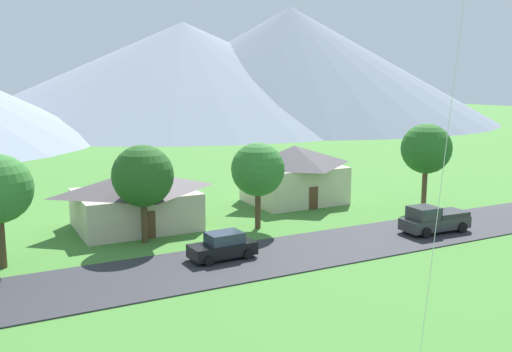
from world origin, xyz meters
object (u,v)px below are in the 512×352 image
object	(u,v)px
tree_near_left	(426,149)
pickup_truck_charcoal_west_side	(434,219)
house_right_center	(294,173)
tree_center	(258,170)
parked_car_black_mid_west	(223,246)
house_leftmost	(135,198)
tree_near_right	(143,176)

from	to	relation	value
tree_near_left	pickup_truck_charcoal_west_side	distance (m)	8.82
house_right_center	tree_center	distance (m)	10.00
tree_center	parked_car_black_mid_west	distance (m)	8.73
house_leftmost	parked_car_black_mid_west	distance (m)	10.72
tree_near_right	house_leftmost	bearing A→B (deg)	82.47
tree_near_left	pickup_truck_charcoal_west_side	size ratio (longest dim) A/B	1.42
parked_car_black_mid_west	pickup_truck_charcoal_west_side	world-z (taller)	pickup_truck_charcoal_west_side
house_leftmost	tree_near_left	distance (m)	24.74
tree_near_right	parked_car_black_mid_west	world-z (taller)	tree_near_right
house_leftmost	tree_center	world-z (taller)	tree_center
house_right_center	house_leftmost	bearing A→B (deg)	-172.40
tree_near_left	house_leftmost	bearing A→B (deg)	166.39
house_right_center	tree_center	xyz separation A→B (m)	(-7.27, -6.62, 1.80)
house_leftmost	pickup_truck_charcoal_west_side	world-z (taller)	house_leftmost
tree_near_left	tree_near_right	size ratio (longest dim) A/B	1.10
house_leftmost	pickup_truck_charcoal_west_side	bearing A→B (deg)	-31.77
house_right_center	tree_near_left	distance (m)	11.79
house_leftmost	house_right_center	bearing A→B (deg)	7.60
tree_center	tree_near_right	xyz separation A→B (m)	(-8.74, 0.28, 0.16)
tree_center	pickup_truck_charcoal_west_side	bearing A→B (deg)	-33.66
house_right_center	tree_center	world-z (taller)	tree_center
house_right_center	pickup_truck_charcoal_west_side	xyz separation A→B (m)	(3.57, -13.84, -1.67)
house_right_center	tree_near_right	bearing A→B (deg)	-158.42
house_right_center	pickup_truck_charcoal_west_side	world-z (taller)	house_right_center
tree_center	tree_near_right	world-z (taller)	tree_near_right
tree_center	pickup_truck_charcoal_west_side	xyz separation A→B (m)	(10.85, -7.22, -3.47)
tree_center	parked_car_black_mid_west	bearing A→B (deg)	-133.80
tree_near_left	tree_near_right	xyz separation A→B (m)	(-24.43, 1.50, -0.65)
tree_center	tree_near_left	bearing A→B (deg)	-4.45
tree_near_left	tree_center	distance (m)	15.76
house_leftmost	house_right_center	size ratio (longest dim) A/B	1.07
house_leftmost	tree_center	xyz separation A→B (m)	(8.18, -4.56, 2.25)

